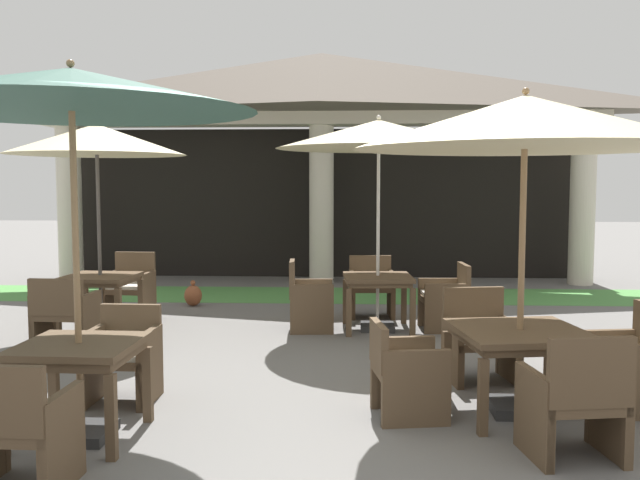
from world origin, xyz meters
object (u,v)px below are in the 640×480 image
Objects in this scene: patio_chair_mid_left_north at (130,289)px; patio_chair_far_back_north at (480,340)px; patio_umbrella_mid_right at (379,136)px; patio_chair_mid_right_north at (371,288)px; patio_umbrella_mid_left at (97,142)px; patio_chair_mid_left_south at (65,316)px; patio_chair_far_back_east at (630,362)px; patio_chair_mid_right_east at (446,299)px; patio_chair_near_foreground_north at (123,357)px; patio_table_near_foreground at (79,357)px; patio_umbrella_near_foreground at (71,92)px; patio_table_mid_left at (100,284)px; terracotta_urn at (193,295)px; patio_umbrella_far_back at (525,124)px; patio_chair_mid_right_west at (309,299)px; patio_chair_far_back_south at (575,402)px; patio_table_mid_right at (378,283)px; patio_chair_far_back_west at (405,372)px; patio_chair_near_foreground_south at (18,429)px; patio_table_far_back at (520,340)px.

patio_chair_far_back_north is at bearing 150.22° from patio_chair_mid_left_north.
patio_chair_mid_right_north is at bearing 93.64° from patio_umbrella_mid_right.
patio_umbrella_mid_left is 3.56m from patio_umbrella_mid_right.
patio_chair_far_back_east is (5.62, -1.68, -0.02)m from patio_chair_mid_left_south.
patio_chair_near_foreground_north is at bearing 130.21° from patio_chair_mid_right_east.
patio_table_near_foreground is 0.31× the size of patio_umbrella_near_foreground.
patio_table_mid_left is 3.73m from patio_chair_mid_right_north.
patio_umbrella_mid_right reaches higher than patio_chair_mid_left_north.
patio_table_mid_left reaches higher than terracotta_urn.
patio_table_near_foreground is at bearing 92.68° from patio_chair_far_back_east.
patio_umbrella_far_back is at bearing 90.00° from patio_chair_far_back_east.
patio_chair_mid_right_west is at bearing -41.29° from terracotta_urn.
patio_chair_far_back_north is (1.82, -2.20, -0.02)m from patio_chair_mid_right_west.
patio_chair_far_back_south is (1.21, -4.19, -2.13)m from patio_umbrella_mid_right.
patio_table_mid_right is 1.18× the size of patio_chair_far_back_west.
patio_chair_mid_right_west is 1.16× the size of patio_chair_far_back_west.
patio_chair_far_back_east is at bearing -13.63° from patio_chair_mid_left_south.
patio_umbrella_mid_left is 2.94× the size of patio_table_mid_right.
patio_umbrella_near_foreground reaches higher than terracotta_urn.
patio_chair_far_back_west is at bearing -39.06° from patio_table_mid_left.
patio_umbrella_near_foreground is at bearing -85.29° from terracotta_urn.
patio_chair_mid_right_east is at bearing 92.85° from patio_umbrella_far_back.
patio_chair_mid_right_north is 0.95× the size of patio_chair_far_back_south.
patio_table_mid_left is at bearing -64.45° from patio_chair_near_foreground_north.
patio_chair_mid_left_north is at bearing 170.62° from patio_table_mid_right.
patio_chair_near_foreground_south is at bearing -116.21° from patio_table_mid_right.
patio_umbrella_mid_left is at bearing -108.90° from terracotta_urn.
patio_umbrella_far_back is at bearing -71.75° from patio_table_mid_right.
patio_umbrella_mid_right is at bearing 108.25° from patio_umbrella_far_back.
patio_chair_near_foreground_south is 2.11× the size of terracotta_urn.
patio_chair_near_foreground_north reaches higher than patio_chair_far_back_west.
terracotta_urn is at bearing -18.56° from patio_chair_mid_right_north.
patio_table_near_foreground is 0.93× the size of patio_chair_mid_left_north.
patio_chair_mid_right_west is 4.65m from patio_chair_far_back_south.
patio_umbrella_mid_left is (-1.19, 2.65, 2.04)m from patio_chair_near_foreground_north.
patio_table_far_back is (4.55, -3.80, 0.20)m from patio_chair_mid_left_north.
terracotta_urn is at bearing 128.72° from patio_umbrella_far_back.
patio_chair_near_foreground_north is 0.96× the size of patio_chair_near_foreground_south.
terracotta_urn is (-1.93, 1.70, -0.25)m from patio_chair_mid_right_west.
patio_umbrella_near_foreground is 3.56m from patio_chair_mid_left_south.
terracotta_urn is (-0.46, 5.61, -0.46)m from patio_table_near_foreground.
patio_table_near_foreground is 0.98× the size of patio_table_mid_left.
patio_umbrella_mid_right is at bearing 6.69° from patio_table_mid_left.
patio_table_mid_right is 0.92m from patio_chair_mid_right_north.
patio_table_near_foreground is 0.31× the size of patio_umbrella_mid_right.
patio_chair_far_back_north reaches higher than patio_table_mid_left.
patio_umbrella_near_foreground is 3.74m from patio_umbrella_mid_left.
patio_umbrella_mid_right is (3.54, 0.41, 0.10)m from patio_umbrella_mid_left.
patio_chair_mid_left_north is 5.93m from patio_table_far_back.
patio_table_mid_right is 3.69m from patio_chair_far_back_east.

